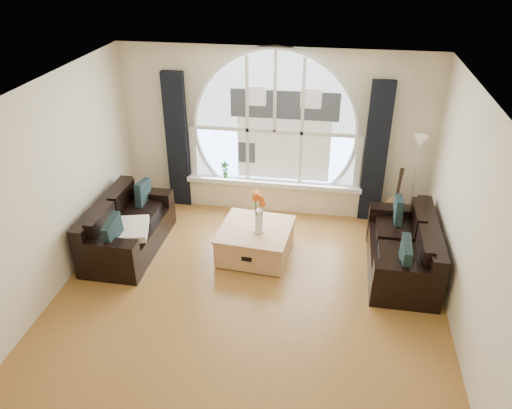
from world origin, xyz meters
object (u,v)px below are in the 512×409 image
floor_lamp (413,185)px  guitar (397,196)px  sofa_left (128,225)px  coffee_chest (255,240)px  sofa_right (403,246)px  vase_flowers (259,208)px  potted_plant (225,170)px

floor_lamp → guitar: floor_lamp is taller
sofa_left → guitar: size_ratio=1.63×
sofa_left → coffee_chest: bearing=4.8°
sofa_right → vase_flowers: vase_flowers is taller
sofa_left → sofa_right: (3.93, 0.08, 0.00)m
vase_flowers → coffee_chest: bearing=129.0°
sofa_left → potted_plant: size_ratio=6.28×
vase_flowers → guitar: (2.00, 1.27, -0.31)m
sofa_right → vase_flowers: 2.04m
sofa_right → potted_plant: size_ratio=6.30×
sofa_left → vase_flowers: 1.99m
sofa_right → potted_plant: bearing=153.5°
coffee_chest → guitar: 2.40m
sofa_left → floor_lamp: bearing=16.8°
potted_plant → sofa_right: bearing=-27.1°
sofa_left → floor_lamp: (4.14, 1.19, 0.40)m
floor_lamp → sofa_left: bearing=-164.0°
sofa_right → vase_flowers: (-1.99, -0.02, 0.44)m
guitar → potted_plant: size_ratio=3.85×
guitar → floor_lamp: bearing=-14.5°
sofa_left → floor_lamp: floor_lamp is taller
sofa_right → floor_lamp: 1.20m
sofa_left → guitar: bearing=19.3°
vase_flowers → floor_lamp: 2.47m
vase_flowers → floor_lamp: bearing=27.3°
guitar → coffee_chest: bearing=-129.7°
sofa_right → coffee_chest: size_ratio=1.73×
coffee_chest → potted_plant: size_ratio=3.64×
sofa_left → vase_flowers: vase_flowers is taller
sofa_left → coffee_chest: size_ratio=1.72×
sofa_right → guitar: bearing=90.4°
floor_lamp → guitar: (-0.20, 0.14, -0.27)m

